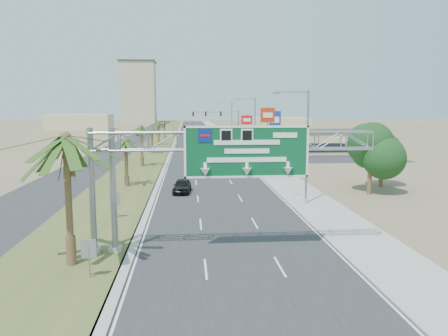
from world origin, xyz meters
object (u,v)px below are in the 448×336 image
Objects in this scene: palm_near at (66,138)px; car_mid_lane at (201,161)px; sign_gantry at (219,150)px; store_building at (319,142)px; car_left_lane at (182,186)px; pole_sign_blue at (275,122)px; pole_sign_red_near at (268,118)px; pole_sign_red_far at (247,122)px; car_right_lane at (233,151)px; signal_mast at (228,126)px; car_far at (196,146)px.

palm_near is 42.62m from car_mid_lane.
sign_gantry is 60.77m from store_building.
pole_sign_blue is (15.82, 32.02, 5.37)m from car_left_lane.
pole_sign_red_far is at bearing 94.42° from pole_sign_red_near.
store_building is at bearing 42.39° from car_mid_lane.
car_mid_lane is at bearing -143.97° from store_building.
sign_gantry is 8.41m from palm_near.
car_left_lane is at bearing -106.88° from car_right_lane.
pole_sign_red_far is at bearing 153.04° from store_building.
palm_near is 67.14m from pole_sign_red_far.
pole_sign_red_near is 4.49m from pole_sign_blue.
car_left_lane is at bearing -101.23° from signal_mast.
pole_sign_red_near is 16.39m from pole_sign_red_far.
store_building is at bearing -26.96° from pole_sign_red_far.
car_left_lane is at bearing -116.12° from pole_sign_red_near.
car_mid_lane is at bearing -113.08° from pole_sign_red_far.
pole_sign_blue is (13.42, -15.46, 5.40)m from car_far.
pole_sign_red_near is (5.09, -15.66, 1.96)m from signal_mast.
car_far is (8.08, 67.70, -6.26)m from palm_near.
pole_sign_red_far is at bearing 73.28° from car_mid_lane.
pole_sign_red_far is (-1.26, 16.30, -1.22)m from pole_sign_red_near.
sign_gantry reaches higher than car_mid_lane.
car_right_lane is 14.64m from car_far.
signal_mast reaches higher than pole_sign_red_far.
store_building reaches higher than car_mid_lane.
pole_sign_red_near is at bearing 69.32° from car_left_lane.
pole_sign_red_near reaches higher than car_left_lane.
store_building reaches higher than car_far.
pole_sign_red_far is at bearing 104.95° from pole_sign_blue.
car_left_lane reaches higher than car_mid_lane.
pole_sign_red_near is (-11.74, -9.69, 4.81)m from store_building.
palm_near is at bearing -100.27° from car_left_lane.
sign_gantry reaches higher than store_building.
sign_gantry is 53.18m from car_right_lane.
palm_near is 0.46× the size of store_building.
car_right_lane is at bearing 83.25° from sign_gantry.
pole_sign_red_near is at bearing -72.01° from signal_mast.
sign_gantry is 0.93× the size of store_building.
pole_sign_red_far is (3.83, 0.64, 0.74)m from signal_mast.
pole_sign_red_near is (11.38, -19.39, 6.14)m from car_far.
signal_mast is 16.58m from pole_sign_red_near.
palm_near reaches higher than store_building.
store_building is at bearing 61.41° from car_left_lane.
signal_mast is at bearing 84.21° from car_left_lane.
signal_mast reaches higher than car_mid_lane.
pole_sign_blue is (13.23, 10.91, 5.44)m from car_mid_lane.
palm_near reaches higher than pole_sign_blue.
store_building reaches higher than car_right_lane.
store_building reaches higher than car_left_lane.
car_right_lane is at bearing 75.23° from palm_near.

